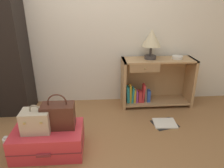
% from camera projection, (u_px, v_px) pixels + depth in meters
% --- Properties ---
extents(ground_plane, '(9.00, 9.00, 0.00)m').
position_uv_depth(ground_plane, '(93.00, 163.00, 2.13)').
color(ground_plane, olive).
extents(back_wall, '(6.40, 0.10, 2.60)m').
position_uv_depth(back_wall, '(91.00, 18.00, 3.02)').
color(back_wall, silver).
rests_on(back_wall, ground_plane).
extents(bookshelf, '(1.08, 0.38, 0.74)m').
position_uv_depth(bookshelf, '(153.00, 82.00, 3.21)').
color(bookshelf, tan).
rests_on(bookshelf, ground_plane).
extents(table_lamp, '(0.28, 0.28, 0.43)m').
position_uv_depth(table_lamp, '(152.00, 39.00, 2.96)').
color(table_lamp, '#3D3838').
rests_on(table_lamp, bookshelf).
extents(bowl, '(0.16, 0.16, 0.04)m').
position_uv_depth(bowl, '(177.00, 57.00, 3.06)').
color(bowl, silver).
rests_on(bowl, bookshelf).
extents(suitcase_large, '(0.74, 0.48, 0.28)m').
position_uv_depth(suitcase_large, '(49.00, 140.00, 2.24)').
color(suitcase_large, '#D1333D').
rests_on(suitcase_large, ground_plane).
extents(train_case, '(0.29, 0.21, 0.31)m').
position_uv_depth(train_case, '(36.00, 121.00, 2.12)').
color(train_case, '#B7A88E').
rests_on(train_case, suitcase_large).
extents(handbag, '(0.34, 0.19, 0.39)m').
position_uv_depth(handbag, '(58.00, 115.00, 2.19)').
color(handbag, '#472319').
rests_on(handbag, suitcase_large).
extents(bottle, '(0.08, 0.08, 0.18)m').
position_uv_depth(bottle, '(7.00, 144.00, 2.28)').
color(bottle, white).
rests_on(bottle, ground_plane).
extents(open_book_on_floor, '(0.37, 0.33, 0.02)m').
position_uv_depth(open_book_on_floor, '(165.00, 123.00, 2.79)').
color(open_book_on_floor, white).
rests_on(open_book_on_floor, ground_plane).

